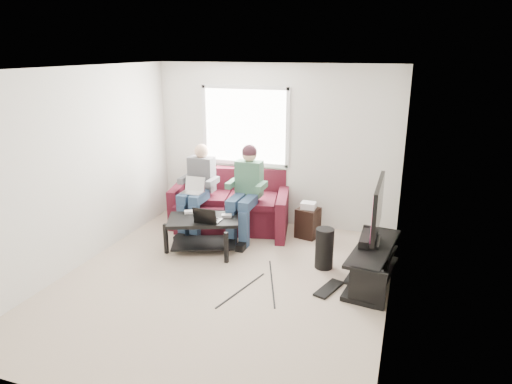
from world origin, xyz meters
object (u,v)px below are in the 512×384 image
Objects in this scene: tv at (377,209)px; subwoofer at (324,248)px; sofa at (230,207)px; tv_stand at (372,265)px; end_table at (308,221)px; coffee_table at (203,227)px.

subwoofer is at bearing 176.04° from tv.
subwoofer is (1.74, -0.99, -0.06)m from sofa.
tv reaches higher than tv_stand.
subwoofer reaches higher than tv_stand.
tv reaches higher than sofa.
tv is 1.95× the size of end_table.
sofa is 3.80× the size of end_table.
coffee_table reaches higher than tv_stand.
sofa is 1.49× the size of tv_stand.
subwoofer is (-0.64, 0.14, 0.07)m from tv_stand.
tv is at bearing -42.96° from end_table.
sofa is at bearing 150.47° from subwoofer.
end_table is at bearing -1.22° from sofa.
coffee_table is 2.07× the size of subwoofer.
sofa is 1.87× the size of coffee_table.
end_table reaches higher than coffee_table.
end_table is (-1.08, 1.00, -0.66)m from tv.
tv is at bearing -0.60° from coffee_table.
coffee_table is at bearing -90.52° from sofa.
tv reaches higher than coffee_table.
sofa is 1.94× the size of tv.
end_table is at bearing 114.57° from subwoofer.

